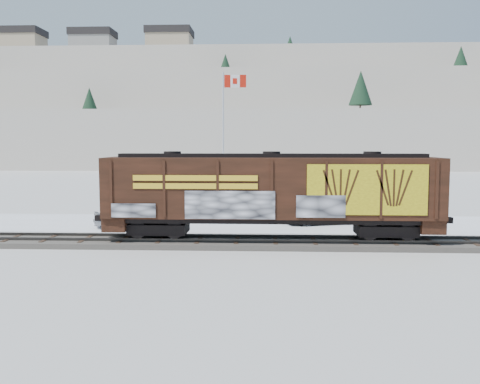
{
  "coord_description": "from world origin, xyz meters",
  "views": [
    {
      "loc": [
        1.44,
        -27.67,
        5.3
      ],
      "look_at": [
        0.01,
        3.0,
        2.52
      ],
      "focal_mm": 40.0,
      "sensor_mm": 36.0,
      "label": 1
    }
  ],
  "objects_px": {
    "flagpole": "(225,160)",
    "car_dark": "(324,212)",
    "car_white": "(177,212)",
    "car_silver": "(127,215)",
    "hopper_railcar": "(271,191)"
  },
  "relations": [
    {
      "from": "hopper_railcar",
      "to": "flagpole",
      "type": "relative_size",
      "value": 1.57
    },
    {
      "from": "car_white",
      "to": "car_silver",
      "type": "bearing_deg",
      "value": 125.2
    },
    {
      "from": "flagpole",
      "to": "hopper_railcar",
      "type": "bearing_deg",
      "value": -76.93
    },
    {
      "from": "car_silver",
      "to": "car_white",
      "type": "relative_size",
      "value": 0.99
    },
    {
      "from": "flagpole",
      "to": "car_dark",
      "type": "distance_m",
      "value": 11.14
    },
    {
      "from": "flagpole",
      "to": "car_silver",
      "type": "relative_size",
      "value": 2.65
    },
    {
      "from": "car_dark",
      "to": "car_silver",
      "type": "bearing_deg",
      "value": 82.03
    },
    {
      "from": "flagpole",
      "to": "car_white",
      "type": "height_order",
      "value": "flagpole"
    },
    {
      "from": "hopper_railcar",
      "to": "car_white",
      "type": "xyz_separation_m",
      "value": [
        -6.27,
        7.75,
        -2.14
      ]
    },
    {
      "from": "car_white",
      "to": "car_dark",
      "type": "distance_m",
      "value": 9.83
    },
    {
      "from": "hopper_railcar",
      "to": "car_silver",
      "type": "distance_m",
      "value": 10.97
    },
    {
      "from": "flagpole",
      "to": "car_dark",
      "type": "height_order",
      "value": "flagpole"
    },
    {
      "from": "car_white",
      "to": "car_dark",
      "type": "height_order",
      "value": "car_dark"
    },
    {
      "from": "flagpole",
      "to": "car_dark",
      "type": "relative_size",
      "value": 2.01
    },
    {
      "from": "car_white",
      "to": "car_dark",
      "type": "xyz_separation_m",
      "value": [
        9.83,
        -0.17,
        0.1
      ]
    }
  ]
}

